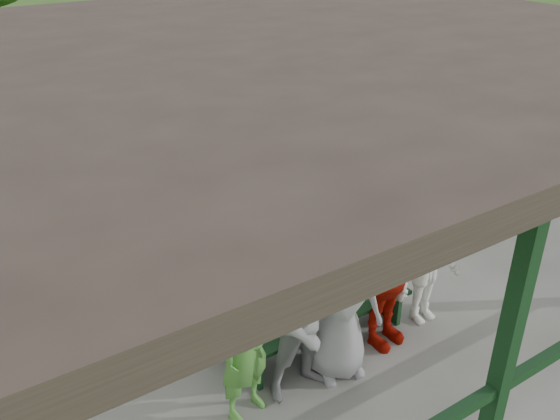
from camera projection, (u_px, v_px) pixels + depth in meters
ground at (267, 279)px, 8.45m from camera, size 90.00×90.00×0.00m
concrete_slab at (267, 276)px, 8.43m from camera, size 10.00×8.00×0.10m
pavilion_structure at (264, 55)px, 6.99m from camera, size 10.60×8.60×3.24m
picnic_table_near at (301, 293)px, 7.17m from camera, size 2.37×1.39×0.75m
picnic_table_far at (238, 221)px, 8.79m from camera, size 2.55×1.39×0.75m
table_setting at (295, 272)px, 7.02m from camera, size 2.33×0.45×0.10m
contestant_green at (245, 346)px, 5.74m from camera, size 0.70×0.55×1.70m
contestant_grey_left at (310, 320)px, 6.00m from camera, size 0.94×0.76×1.82m
contestant_grey_mid at (341, 301)px, 6.24m from camera, size 1.02×0.76×1.87m
contestant_red at (387, 279)px, 6.69m from camera, size 1.08×0.55×1.77m
contestant_white_fedora at (430, 266)px, 7.11m from camera, size 1.02×0.59×1.62m
spectator_lblue at (176, 191)px, 8.98m from camera, size 1.51×0.85×1.55m
spectator_blue at (86, 188)px, 8.82m from camera, size 0.67×0.45×1.78m
spectator_grey at (300, 160)px, 10.09m from camera, size 0.75×0.58×1.53m
pickup_truck at (205, 69)px, 15.81m from camera, size 5.97×2.93×1.63m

